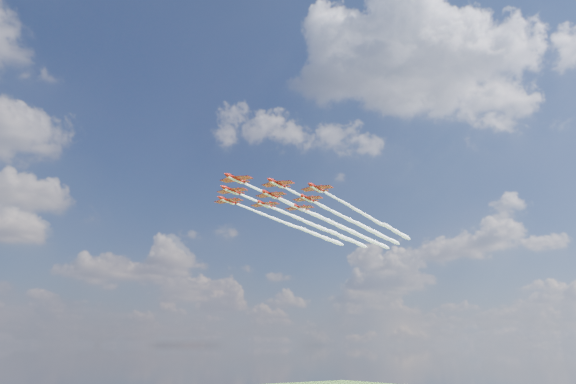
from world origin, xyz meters
The scene contains 9 objects.
jet_lead centered at (21.88, 9.58, 74.98)m, with size 89.41×43.28×2.53m.
jet_row2_port centered at (33.21, 6.59, 74.98)m, with size 89.41×43.28×2.53m.
jet_row2_starb centered at (27.06, 20.08, 74.98)m, with size 89.41×43.28×2.53m.
jet_row3_port centered at (44.53, 3.61, 74.98)m, with size 89.41×43.28×2.53m.
jet_row3_centre centered at (38.38, 17.10, 74.98)m, with size 89.41×43.28×2.53m.
jet_row3_starb centered at (32.23, 30.59, 74.98)m, with size 89.41×43.28×2.53m.
jet_row4_port centered at (49.71, 14.12, 74.98)m, with size 89.41×43.28×2.53m.
jet_row4_starb centered at (43.56, 27.61, 74.98)m, with size 89.41×43.28×2.53m.
jet_tail centered at (54.89, 24.62, 74.98)m, with size 89.41×43.28×2.53m.
Camera 1 is at (-93.44, -129.79, 32.77)m, focal length 35.00 mm.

